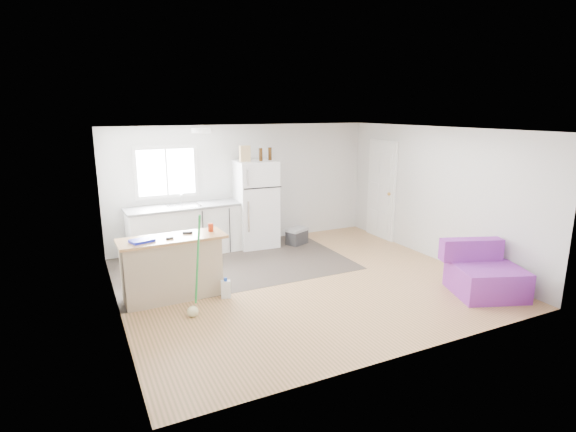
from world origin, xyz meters
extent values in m
cube|color=olive|center=(0.00, 0.00, -0.01)|extent=(5.50, 5.00, 0.01)
cube|color=white|center=(0.00, 0.00, 2.40)|extent=(5.50, 5.00, 0.01)
cube|color=silver|center=(0.00, 2.50, 1.20)|extent=(5.50, 0.01, 2.40)
cube|color=silver|center=(0.00, -2.50, 1.20)|extent=(5.50, 0.01, 2.40)
cube|color=silver|center=(-2.75, 0.00, 1.20)|extent=(0.01, 5.00, 2.40)
cube|color=silver|center=(2.75, 0.00, 1.20)|extent=(0.01, 5.00, 2.40)
cube|color=#352F28|center=(-0.73, 1.25, 0.00)|extent=(4.05, 2.50, 0.00)
cube|color=white|center=(-1.55, 2.49, 1.55)|extent=(1.18, 0.04, 0.98)
cube|color=white|center=(-1.55, 2.47, 1.55)|extent=(1.05, 0.01, 0.85)
cube|color=white|center=(-1.55, 2.46, 1.55)|extent=(0.03, 0.02, 0.85)
cube|color=white|center=(2.72, 1.55, 1.01)|extent=(0.05, 0.82, 2.03)
cube|color=white|center=(2.73, 1.55, 1.02)|extent=(0.03, 0.92, 2.10)
sphere|color=gold|center=(2.67, 1.23, 1.00)|extent=(0.07, 0.07, 0.07)
cylinder|color=white|center=(-1.20, 1.20, 2.36)|extent=(0.30, 0.30, 0.07)
cube|color=white|center=(-1.33, 2.17, 0.45)|extent=(2.09, 0.72, 0.91)
cube|color=slate|center=(-1.33, 2.17, 0.93)|extent=(2.16, 0.77, 0.04)
cube|color=silver|center=(-1.33, 2.14, 0.93)|extent=(0.59, 0.46, 0.06)
cube|color=tan|center=(-1.98, 0.23, 0.44)|extent=(1.38, 0.52, 0.88)
cube|color=tan|center=(-1.95, 0.23, 0.90)|extent=(1.51, 0.61, 0.04)
cube|color=white|center=(0.10, 2.13, 0.86)|extent=(0.80, 0.75, 1.72)
cube|color=black|center=(0.10, 1.77, 1.24)|extent=(0.76, 0.06, 0.02)
cube|color=silver|center=(-0.21, 1.76, 1.46)|extent=(0.03, 0.02, 0.31)
cube|color=silver|center=(-0.21, 1.76, 0.70)|extent=(0.03, 0.02, 0.60)
cube|color=#2C2C2E|center=(0.87, 1.85, 0.14)|extent=(0.50, 0.43, 0.28)
cube|color=#959597|center=(0.87, 1.85, 0.31)|extent=(0.52, 0.45, 0.06)
cube|color=purple|center=(2.23, -1.68, 0.22)|extent=(1.19, 1.16, 0.44)
cube|color=purple|center=(2.23, -1.34, 0.61)|extent=(0.96, 0.54, 0.33)
cube|color=white|center=(-1.29, -0.10, 0.13)|extent=(0.16, 0.14, 0.26)
cylinder|color=#1941AF|center=(-1.29, -0.10, 0.28)|extent=(0.06, 0.06, 0.05)
cylinder|color=green|center=(-1.75, -0.36, 0.71)|extent=(0.06, 0.36, 1.34)
sphere|color=beige|center=(-1.88, -0.49, 0.07)|extent=(0.15, 0.15, 0.15)
cylinder|color=red|center=(-1.37, 0.29, 0.98)|extent=(0.10, 0.10, 0.12)
cube|color=#161FD1|center=(-2.38, 0.17, 0.94)|extent=(0.35, 0.29, 0.04)
cube|color=black|center=(-1.71, 0.33, 0.94)|extent=(0.15, 0.10, 0.03)
cube|color=black|center=(-2.01, 0.15, 0.93)|extent=(0.10, 0.05, 0.03)
cube|color=tan|center=(-0.13, 2.09, 1.87)|extent=(0.20, 0.11, 0.30)
cylinder|color=#341E09|center=(0.17, 2.03, 1.84)|extent=(0.08, 0.08, 0.25)
cylinder|color=#341E09|center=(0.40, 2.10, 1.84)|extent=(0.08, 0.08, 0.25)
camera|label=1|loc=(-3.16, -6.01, 2.69)|focal=28.00mm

